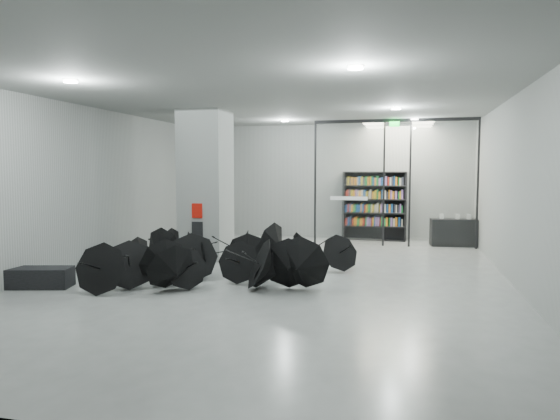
% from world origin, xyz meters
% --- Properties ---
extents(room, '(14.00, 14.02, 4.01)m').
position_xyz_m(room, '(0.00, 0.00, 2.84)').
color(room, gray).
rests_on(room, ground).
extents(column, '(1.20, 1.20, 4.00)m').
position_xyz_m(column, '(-2.50, 2.00, 2.00)').
color(column, slate).
rests_on(column, ground).
extents(fire_cabinet, '(0.28, 0.04, 0.38)m').
position_xyz_m(fire_cabinet, '(-2.50, 1.38, 1.35)').
color(fire_cabinet, '#A50A07').
rests_on(fire_cabinet, column).
extents(info_panel, '(0.30, 0.03, 0.42)m').
position_xyz_m(info_panel, '(-2.50, 1.38, 0.85)').
color(info_panel, black).
rests_on(info_panel, column).
extents(exit_sign, '(0.30, 0.06, 0.15)m').
position_xyz_m(exit_sign, '(2.40, 5.30, 3.82)').
color(exit_sign, '#0CE533').
rests_on(exit_sign, room).
extents(glass_partition, '(5.06, 0.08, 4.00)m').
position_xyz_m(glass_partition, '(2.39, 5.50, 2.18)').
color(glass_partition, silver).
rests_on(glass_partition, ground).
extents(bench, '(1.37, 0.85, 0.41)m').
position_xyz_m(bench, '(-4.50, -2.14, 0.20)').
color(bench, black).
rests_on(bench, ground).
extents(bookshelf, '(2.16, 0.52, 2.35)m').
position_xyz_m(bookshelf, '(1.75, 6.75, 1.18)').
color(bookshelf, black).
rests_on(bookshelf, ground).
extents(shop_counter, '(1.49, 0.72, 0.86)m').
position_xyz_m(shop_counter, '(4.29, 5.99, 0.43)').
color(shop_counter, black).
rests_on(shop_counter, ground).
extents(umbrella_cluster, '(5.36, 4.48, 1.31)m').
position_xyz_m(umbrella_cluster, '(-1.14, -0.60, 0.31)').
color(umbrella_cluster, black).
rests_on(umbrella_cluster, ground).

